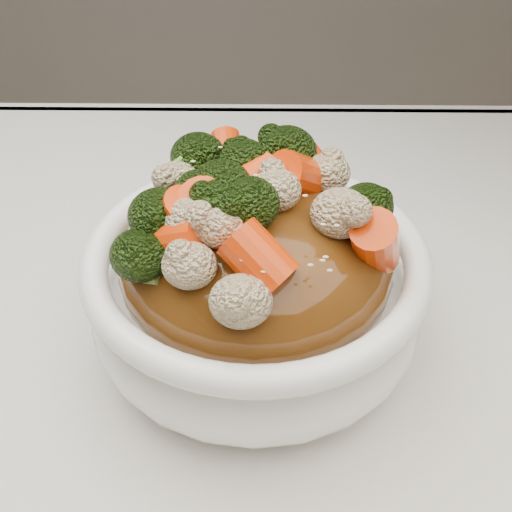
# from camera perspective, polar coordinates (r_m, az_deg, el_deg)

# --- Properties ---
(tablecloth) EXTENTS (1.20, 0.80, 0.04)m
(tablecloth) POSITION_cam_1_polar(r_m,az_deg,el_deg) (0.46, -7.26, -10.99)
(tablecloth) COLOR silver
(tablecloth) RESTS_ON dining_table
(bowl) EXTENTS (0.27, 0.27, 0.09)m
(bowl) POSITION_cam_1_polar(r_m,az_deg,el_deg) (0.42, -0.00, -3.62)
(bowl) COLOR white
(bowl) RESTS_ON tablecloth
(sauce_base) EXTENTS (0.22, 0.22, 0.10)m
(sauce_base) POSITION_cam_1_polar(r_m,az_deg,el_deg) (0.40, -0.00, -0.35)
(sauce_base) COLOR #512C0D
(sauce_base) RESTS_ON bowl
(carrots) EXTENTS (0.22, 0.22, 0.05)m
(carrots) POSITION_cam_1_polar(r_m,az_deg,el_deg) (0.36, -0.00, 7.71)
(carrots) COLOR #E13B07
(carrots) RESTS_ON sauce_base
(broccoli) EXTENTS (0.22, 0.22, 0.05)m
(broccoli) POSITION_cam_1_polar(r_m,az_deg,el_deg) (0.36, -0.00, 7.57)
(broccoli) COLOR black
(broccoli) RESTS_ON sauce_base
(cauliflower) EXTENTS (0.22, 0.22, 0.04)m
(cauliflower) POSITION_cam_1_polar(r_m,az_deg,el_deg) (0.36, -0.00, 7.28)
(cauliflower) COLOR beige
(cauliflower) RESTS_ON sauce_base
(scallions) EXTENTS (0.16, 0.16, 0.02)m
(scallions) POSITION_cam_1_polar(r_m,az_deg,el_deg) (0.36, -0.00, 7.85)
(scallions) COLOR #469221
(scallions) RESTS_ON sauce_base
(sesame_seeds) EXTENTS (0.20, 0.20, 0.01)m
(sesame_seeds) POSITION_cam_1_polar(r_m,az_deg,el_deg) (0.36, -0.00, 7.85)
(sesame_seeds) COLOR beige
(sesame_seeds) RESTS_ON sauce_base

